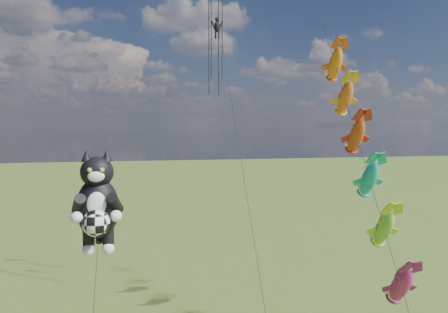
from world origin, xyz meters
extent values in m
ellipsoid|color=black|center=(2.45, 6.75, 9.11)|extent=(2.36, 2.04, 3.08)
ellipsoid|color=black|center=(2.45, 6.65, 10.93)|extent=(1.84, 1.72, 1.56)
cone|color=black|center=(1.96, 6.65, 11.75)|extent=(0.62, 0.62, 0.58)
cone|color=black|center=(2.93, 6.65, 11.75)|extent=(0.62, 0.62, 0.58)
ellipsoid|color=white|center=(2.45, 6.03, 10.79)|extent=(0.86, 0.52, 0.56)
ellipsoid|color=white|center=(2.45, 6.03, 9.39)|extent=(1.01, 0.51, 1.27)
sphere|color=gold|center=(2.16, 5.96, 11.11)|extent=(0.23, 0.23, 0.23)
sphere|color=gold|center=(2.73, 5.96, 11.11)|extent=(0.23, 0.23, 0.23)
sphere|color=white|center=(1.53, 5.74, 8.86)|extent=(0.58, 0.58, 0.58)
sphere|color=white|center=(3.36, 5.74, 8.86)|extent=(0.58, 0.58, 0.58)
sphere|color=white|center=(1.96, 6.60, 7.04)|extent=(0.62, 0.62, 0.62)
sphere|color=white|center=(2.93, 6.60, 7.04)|extent=(0.62, 0.62, 0.62)
sphere|color=white|center=(2.45, 5.45, 8.62)|extent=(1.31, 1.31, 1.31)
cylinder|color=black|center=(16.63, 5.27, 10.32)|extent=(1.56, 15.76, 20.35)
ellipsoid|color=#D8336C|center=(16.29, 1.81, 5.84)|extent=(0.99, 2.14, 2.35)
ellipsoid|color=green|center=(16.46, 3.57, 8.12)|extent=(0.99, 2.14, 2.35)
ellipsoid|color=#1992BF|center=(16.63, 5.33, 10.40)|extent=(0.99, 2.14, 2.35)
ellipsoid|color=orange|center=(16.81, 7.10, 12.68)|extent=(0.99, 2.14, 2.35)
ellipsoid|color=red|center=(16.98, 8.86, 14.95)|extent=(0.99, 2.14, 2.35)
ellipsoid|color=#F2A519|center=(17.15, 10.62, 17.23)|extent=(0.99, 2.14, 2.35)
cylinder|color=black|center=(10.50, 9.15, 11.14)|extent=(0.50, 17.08, 21.99)
cylinder|color=black|center=(9.58, 14.63, 19.40)|extent=(0.08, 0.08, 8.33)
cylinder|color=black|center=(10.26, 14.63, 19.40)|extent=(0.08, 0.08, 8.33)
cylinder|color=black|center=(10.32, 17.68, 20.37)|extent=(0.08, 0.08, 7.43)
cylinder|color=black|center=(11.16, 17.68, 20.37)|extent=(0.08, 0.08, 7.43)
camera|label=1|loc=(4.07, -15.79, 13.25)|focal=35.00mm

